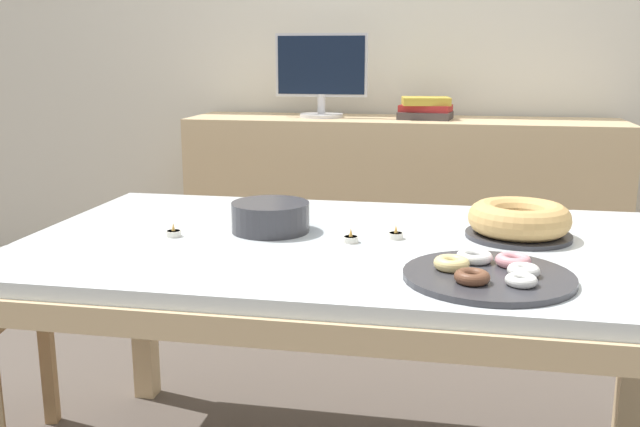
# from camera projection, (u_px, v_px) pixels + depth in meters

# --- Properties ---
(wall_back) EXTENTS (8.00, 0.10, 2.60)m
(wall_back) POSITION_uv_depth(u_px,v_px,m) (409.00, 32.00, 3.42)
(wall_back) COLOR silver
(wall_back) RESTS_ON ground
(dining_table) EXTENTS (1.75, 1.00, 0.73)m
(dining_table) POSITION_uv_depth(u_px,v_px,m) (355.00, 270.00, 1.85)
(dining_table) COLOR silver
(dining_table) RESTS_ON ground
(sideboard) EXTENTS (1.95, 0.44, 0.91)m
(sideboard) POSITION_uv_depth(u_px,v_px,m) (400.00, 217.00, 3.32)
(sideboard) COLOR #D1B284
(sideboard) RESTS_ON ground
(computer_monitor) EXTENTS (0.42, 0.20, 0.38)m
(computer_monitor) POSITION_uv_depth(u_px,v_px,m) (321.00, 76.00, 3.25)
(computer_monitor) COLOR silver
(computer_monitor) RESTS_ON sideboard
(book_stack) EXTENTS (0.25, 0.20, 0.10)m
(book_stack) POSITION_uv_depth(u_px,v_px,m) (426.00, 109.00, 3.19)
(book_stack) COLOR #3F3838
(book_stack) RESTS_ON sideboard
(cake_chocolate_round) EXTENTS (0.27, 0.27, 0.09)m
(cake_chocolate_round) POSITION_uv_depth(u_px,v_px,m) (519.00, 221.00, 1.85)
(cake_chocolate_round) COLOR #333338
(cake_chocolate_round) RESTS_ON dining_table
(pastry_platter) EXTENTS (0.36, 0.36, 0.04)m
(pastry_platter) POSITION_uv_depth(u_px,v_px,m) (488.00, 273.00, 1.52)
(pastry_platter) COLOR #333338
(pastry_platter) RESTS_ON dining_table
(plate_stack) EXTENTS (0.21, 0.21, 0.08)m
(plate_stack) POSITION_uv_depth(u_px,v_px,m) (271.00, 217.00, 1.92)
(plate_stack) COLOR #333338
(plate_stack) RESTS_ON dining_table
(tealight_near_cakes) EXTENTS (0.04, 0.04, 0.04)m
(tealight_near_cakes) POSITION_uv_depth(u_px,v_px,m) (396.00, 235.00, 1.85)
(tealight_near_cakes) COLOR silver
(tealight_near_cakes) RESTS_ON dining_table
(tealight_near_front) EXTENTS (0.04, 0.04, 0.04)m
(tealight_near_front) POSITION_uv_depth(u_px,v_px,m) (174.00, 233.00, 1.87)
(tealight_near_front) COLOR silver
(tealight_near_front) RESTS_ON dining_table
(tealight_right_edge) EXTENTS (0.04, 0.04, 0.04)m
(tealight_right_edge) POSITION_uv_depth(u_px,v_px,m) (351.00, 239.00, 1.81)
(tealight_right_edge) COLOR silver
(tealight_right_edge) RESTS_ON dining_table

